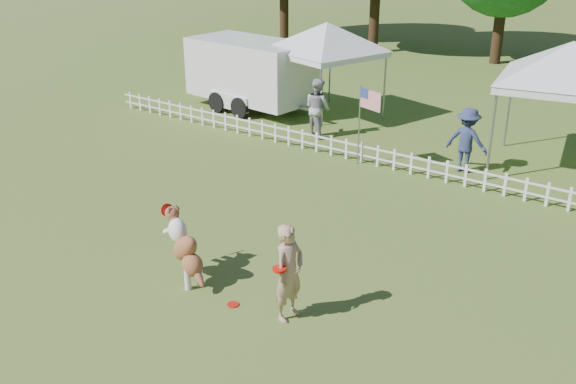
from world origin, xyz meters
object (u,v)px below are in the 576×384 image
at_px(spectator_a, 318,108).
at_px(flag_pole, 359,126).
at_px(handler, 289,273).
at_px(dog, 185,249).
at_px(spectator_b, 467,140).
at_px(canopy_tent_left, 326,72).
at_px(frisbee_on_turf, 233,305).
at_px(cargo_trailer, 251,74).
at_px(canopy_tent_right, 563,109).

bearing_deg(spectator_a, flag_pole, 165.15).
relative_size(flag_pole, spectator_a, 1.21).
relative_size(handler, dog, 1.28).
height_order(flag_pole, spectator_a, flag_pole).
bearing_deg(spectator_b, canopy_tent_left, -19.67).
relative_size(frisbee_on_turf, flag_pole, 0.09).
distance_m(frisbee_on_turf, flag_pole, 7.75).
relative_size(canopy_tent_left, flag_pole, 1.42).
relative_size(dog, frisbee_on_turf, 6.46).
height_order(handler, frisbee_on_turf, handler).
relative_size(handler, canopy_tent_left, 0.55).
bearing_deg(cargo_trailer, handler, -43.23).
xyz_separation_m(canopy_tent_right, spectator_a, (-6.78, -1.29, -0.77)).
height_order(frisbee_on_turf, spectator_a, spectator_a).
height_order(handler, spectator_a, spectator_a).
distance_m(handler, dog, 2.24).
bearing_deg(canopy_tent_left, frisbee_on_turf, -48.30).
xyz_separation_m(canopy_tent_right, flag_pole, (-4.50, -2.70, -0.58)).
bearing_deg(spectator_a, canopy_tent_left, -46.56).
xyz_separation_m(flag_pole, spectator_a, (-2.28, 1.41, -0.19)).
bearing_deg(spectator_b, frisbee_on_turf, 85.50).
relative_size(handler, cargo_trailer, 0.31).
bearing_deg(dog, cargo_trailer, 143.59).
bearing_deg(canopy_tent_left, canopy_tent_right, 11.85).
distance_m(canopy_tent_left, flag_pole, 4.65).
xyz_separation_m(handler, cargo_trailer, (-8.83, 9.86, 0.37)).
height_order(canopy_tent_right, flag_pole, canopy_tent_right).
relative_size(dog, spectator_b, 0.77).
height_order(dog, frisbee_on_turf, dog).
bearing_deg(spectator_a, spectator_b, -165.80).
xyz_separation_m(handler, spectator_b, (-0.26, 8.33, 0.01)).
bearing_deg(canopy_tent_right, cargo_trailer, 169.52).
bearing_deg(frisbee_on_turf, flag_pole, 104.01).
distance_m(canopy_tent_right, cargo_trailer, 10.48).
height_order(canopy_tent_left, cargo_trailer, canopy_tent_left).
xyz_separation_m(frisbee_on_turf, cargo_trailer, (-7.82, 10.16, 1.22)).
bearing_deg(spectator_a, cargo_trailer, -2.60).
distance_m(dog, spectator_b, 8.71).
bearing_deg(spectator_b, cargo_trailer, -9.75).
distance_m(canopy_tent_right, spectator_b, 2.57).
height_order(dog, cargo_trailer, cargo_trailer).
bearing_deg(cargo_trailer, canopy_tent_left, 17.27).
height_order(handler, spectator_b, spectator_b).
relative_size(dog, canopy_tent_left, 0.43).
relative_size(canopy_tent_left, canopy_tent_right, 0.93).
relative_size(flag_pole, spectator_b, 1.26).
bearing_deg(frisbee_on_turf, spectator_b, 85.10).
distance_m(handler, cargo_trailer, 13.24).
bearing_deg(frisbee_on_turf, canopy_tent_left, 115.33).
relative_size(handler, frisbee_on_turf, 8.25).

